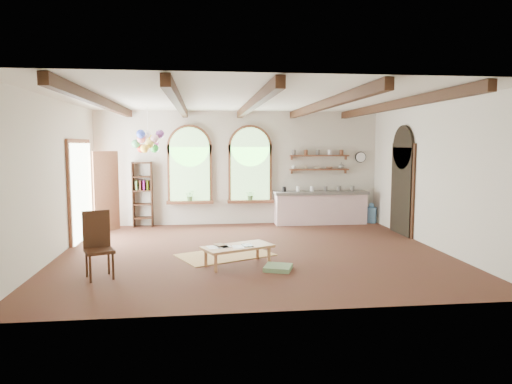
{
  "coord_description": "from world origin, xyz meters",
  "views": [
    {
      "loc": [
        -1.03,
        -9.45,
        2.28
      ],
      "look_at": [
        0.14,
        0.6,
        1.22
      ],
      "focal_mm": 32.0,
      "sensor_mm": 36.0,
      "label": 1
    }
  ],
  "objects": [
    {
      "name": "ceiling_beams",
      "position": [
        0.0,
        0.0,
        3.1
      ],
      "size": [
        6.2,
        6.8,
        0.18
      ],
      "primitive_type": null,
      "color": "#3B1E13",
      "rests_on": "ceiling"
    },
    {
      "name": "potted_plant_left",
      "position": [
        -1.4,
        3.32,
        0.85
      ],
      "size": [
        0.27,
        0.23,
        0.3
      ],
      "primitive_type": "imported",
      "color": "#598C4C",
      "rests_on": "window_left"
    },
    {
      "name": "potted_plant_right",
      "position": [
        0.3,
        3.32,
        0.85
      ],
      "size": [
        0.27,
        0.23,
        0.3
      ],
      "primitive_type": "imported",
      "color": "#598C4C",
      "rests_on": "window_right"
    },
    {
      "name": "side_chair",
      "position": [
        -2.81,
        -1.59,
        0.33
      ],
      "size": [
        0.59,
        0.59,
        1.14
      ],
      "color": "#3B1E13",
      "rests_on": "floor"
    },
    {
      "name": "kitchen_counter",
      "position": [
        2.3,
        3.2,
        0.48
      ],
      "size": [
        2.68,
        0.62,
        0.94
      ],
      "color": "silver",
      "rests_on": "floor"
    },
    {
      "name": "wall_shelf_upper",
      "position": [
        2.3,
        3.38,
        1.95
      ],
      "size": [
        1.7,
        0.24,
        0.04
      ],
      "primitive_type": "cube",
      "color": "brown",
      "rests_on": "wall_back"
    },
    {
      "name": "window_right",
      "position": [
        0.3,
        3.43,
        1.63
      ],
      "size": [
        1.3,
        0.28,
        2.2
      ],
      "color": "brown",
      "rests_on": "floor"
    },
    {
      "name": "wall_shelf_lower",
      "position": [
        2.3,
        3.38,
        1.55
      ],
      "size": [
        1.7,
        0.24,
        0.04
      ],
      "primitive_type": "cube",
      "color": "brown",
      "rests_on": "wall_back"
    },
    {
      "name": "shelf_cup_a",
      "position": [
        1.55,
        3.38,
        1.62
      ],
      "size": [
        0.12,
        0.1,
        0.1
      ],
      "primitive_type": "imported",
      "color": "white",
      "rests_on": "wall_shelf_lower"
    },
    {
      "name": "tablet",
      "position": [
        -0.22,
        -1.04,
        0.38
      ],
      "size": [
        0.22,
        0.29,
        0.01
      ],
      "primitive_type": "cube",
      "rotation": [
        0.0,
        0.0,
        0.14
      ],
      "color": "black",
      "rests_on": "coffee_table"
    },
    {
      "name": "shelf_bowl_a",
      "position": [
        2.25,
        3.38,
        1.6
      ],
      "size": [
        0.22,
        0.22,
        0.05
      ],
      "primitive_type": "imported",
      "color": "beige",
      "rests_on": "wall_shelf_lower"
    },
    {
      "name": "balloon_cluster",
      "position": [
        -2.4,
        2.3,
        2.35
      ],
      "size": [
        0.83,
        0.83,
        1.14
      ],
      "color": "white",
      "rests_on": "floor"
    },
    {
      "name": "shelf_cup_b",
      "position": [
        1.9,
        3.38,
        1.62
      ],
      "size": [
        0.1,
        0.1,
        0.09
      ],
      "primitive_type": "imported",
      "color": "beige",
      "rests_on": "wall_shelf_lower"
    },
    {
      "name": "right_doorway",
      "position": [
        3.95,
        1.5,
        1.1
      ],
      "size": [
        0.1,
        1.3,
        2.4
      ],
      "primitive_type": "cube",
      "color": "black",
      "rests_on": "floor"
    },
    {
      "name": "wall_clock",
      "position": [
        3.55,
        3.45,
        1.9
      ],
      "size": [
        0.32,
        0.04,
        0.32
      ],
      "primitive_type": "cylinder",
      "rotation": [
        1.57,
        0.0,
        0.0
      ],
      "color": "black",
      "rests_on": "wall_back"
    },
    {
      "name": "floor",
      "position": [
        0.0,
        0.0,
        0.0
      ],
      "size": [
        8.0,
        8.0,
        0.0
      ],
      "primitive_type": "plane",
      "color": "#4E2A20",
      "rests_on": "ground"
    },
    {
      "name": "left_doorway",
      "position": [
        -3.95,
        1.8,
        1.15
      ],
      "size": [
        0.1,
        1.9,
        2.5
      ],
      "primitive_type": "cube",
      "color": "brown",
      "rests_on": "floor"
    },
    {
      "name": "coffee_table",
      "position": [
        -0.4,
        -1.04,
        0.33
      ],
      "size": [
        1.44,
        1.08,
        0.37
      ],
      "color": "tan",
      "rests_on": "floor"
    },
    {
      "name": "water_jug_a",
      "position": [
        3.18,
        3.2,
        0.25
      ],
      "size": [
        0.3,
        0.3,
        0.58
      ],
      "color": "#5E96C9",
      "rests_on": "floor"
    },
    {
      "name": "window_left",
      "position": [
        -1.4,
        3.43,
        1.63
      ],
      "size": [
        1.3,
        0.28,
        2.2
      ],
      "color": "brown",
      "rests_on": "floor"
    },
    {
      "name": "bookshelf",
      "position": [
        -2.7,
        3.32,
        0.9
      ],
      "size": [
        0.53,
        0.32,
        1.8
      ],
      "color": "#3B1E13",
      "rests_on": "floor"
    },
    {
      "name": "floor_mat",
      "position": [
        -0.6,
        -0.24,
        0.01
      ],
      "size": [
        2.14,
        1.8,
        0.02
      ],
      "primitive_type": "cube",
      "rotation": [
        0.0,
        0.0,
        0.43
      ],
      "color": "tan",
      "rests_on": "floor"
    },
    {
      "name": "shelf_vase",
      "position": [
        2.95,
        3.38,
        1.67
      ],
      "size": [
        0.18,
        0.18,
        0.19
      ],
      "primitive_type": "imported",
      "color": "slate",
      "rests_on": "wall_shelf_lower"
    },
    {
      "name": "table_book",
      "position": [
        -0.81,
        -1.01,
        0.38
      ],
      "size": [
        0.26,
        0.29,
        0.02
      ],
      "primitive_type": "imported",
      "rotation": [
        0.0,
        0.0,
        0.49
      ],
      "color": "olive",
      "rests_on": "coffee_table"
    },
    {
      "name": "shelf_bowl_b",
      "position": [
        2.6,
        3.38,
        1.6
      ],
      "size": [
        0.2,
        0.2,
        0.06
      ],
      "primitive_type": "imported",
      "color": "#8C664C",
      "rests_on": "wall_shelf_lower"
    },
    {
      "name": "floor_cushion",
      "position": [
        0.3,
        -1.45,
        0.04
      ],
      "size": [
        0.61,
        0.61,
        0.08
      ],
      "primitive_type": "cube",
      "rotation": [
        0.0,
        0.0,
        -0.35
      ],
      "color": "#749C6C",
      "rests_on": "floor"
    },
    {
      "name": "water_jug_b",
      "position": [
        3.82,
        3.2,
        0.25
      ],
      "size": [
        0.3,
        0.3,
        0.58
      ],
      "color": "#5E96C9",
      "rests_on": "floor"
    }
  ]
}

